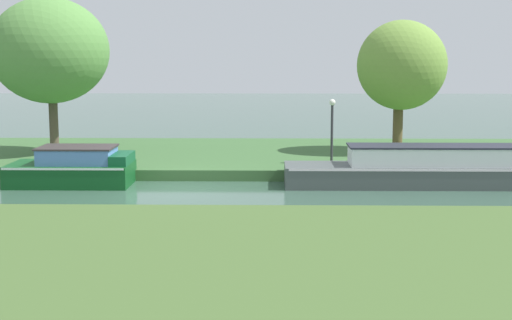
{
  "coord_description": "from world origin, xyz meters",
  "views": [
    {
      "loc": [
        3.09,
        -23.83,
        4.57
      ],
      "look_at": [
        2.63,
        1.2,
        0.9
      ],
      "focal_mm": 51.23,
      "sensor_mm": 36.0,
      "label": 1
    }
  ],
  "objects_px": {
    "mooring_post_near": "(100,156)",
    "slate_narrowboat": "(454,168)",
    "willow_tree_left": "(50,51)",
    "willow_tree_centre": "(402,66)",
    "lamp_post": "(332,122)",
    "forest_barge": "(74,168)"
  },
  "relations": [
    {
      "from": "willow_tree_centre",
      "to": "mooring_post_near",
      "type": "height_order",
      "value": "willow_tree_centre"
    },
    {
      "from": "forest_barge",
      "to": "slate_narrowboat",
      "type": "height_order",
      "value": "slate_narrowboat"
    },
    {
      "from": "lamp_post",
      "to": "forest_barge",
      "type": "bearing_deg",
      "value": -164.63
    },
    {
      "from": "slate_narrowboat",
      "to": "willow_tree_centre",
      "type": "height_order",
      "value": "willow_tree_centre"
    },
    {
      "from": "mooring_post_near",
      "to": "forest_barge",
      "type": "bearing_deg",
      "value": -114.21
    },
    {
      "from": "slate_narrowboat",
      "to": "mooring_post_near",
      "type": "distance_m",
      "value": 12.66
    },
    {
      "from": "forest_barge",
      "to": "mooring_post_near",
      "type": "relative_size",
      "value": 5.01
    },
    {
      "from": "forest_barge",
      "to": "lamp_post",
      "type": "height_order",
      "value": "lamp_post"
    },
    {
      "from": "willow_tree_left",
      "to": "willow_tree_centre",
      "type": "xyz_separation_m",
      "value": [
        14.62,
        0.85,
        -0.61
      ]
    },
    {
      "from": "willow_tree_left",
      "to": "willow_tree_centre",
      "type": "distance_m",
      "value": 14.66
    },
    {
      "from": "willow_tree_left",
      "to": "lamp_post",
      "type": "xyz_separation_m",
      "value": [
        11.43,
        -2.6,
        -2.68
      ]
    },
    {
      "from": "forest_barge",
      "to": "willow_tree_centre",
      "type": "height_order",
      "value": "willow_tree_centre"
    },
    {
      "from": "willow_tree_left",
      "to": "lamp_post",
      "type": "distance_m",
      "value": 12.02
    },
    {
      "from": "lamp_post",
      "to": "mooring_post_near",
      "type": "distance_m",
      "value": 8.74
    },
    {
      "from": "slate_narrowboat",
      "to": "willow_tree_centre",
      "type": "bearing_deg",
      "value": 97.75
    },
    {
      "from": "mooring_post_near",
      "to": "slate_narrowboat",
      "type": "bearing_deg",
      "value": -6.08
    },
    {
      "from": "forest_barge",
      "to": "willow_tree_left",
      "type": "xyz_separation_m",
      "value": [
        -2.24,
        5.13,
        4.08
      ]
    },
    {
      "from": "forest_barge",
      "to": "slate_narrowboat",
      "type": "bearing_deg",
      "value": 0.0
    },
    {
      "from": "slate_narrowboat",
      "to": "willow_tree_centre",
      "type": "relative_size",
      "value": 1.97
    },
    {
      "from": "forest_barge",
      "to": "willow_tree_left",
      "type": "bearing_deg",
      "value": 113.62
    },
    {
      "from": "willow_tree_left",
      "to": "mooring_post_near",
      "type": "xyz_separation_m",
      "value": [
        2.85,
        -3.79,
        -3.84
      ]
    },
    {
      "from": "forest_barge",
      "to": "mooring_post_near",
      "type": "distance_m",
      "value": 1.49
    }
  ]
}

